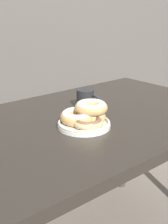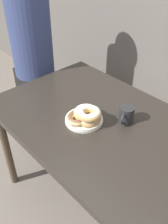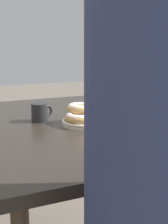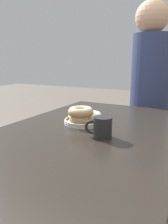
# 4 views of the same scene
# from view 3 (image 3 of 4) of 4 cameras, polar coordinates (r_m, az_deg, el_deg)

# --- Properties ---
(dining_table) EXTENTS (1.30, 0.80, 0.73)m
(dining_table) POSITION_cam_3_polar(r_m,az_deg,el_deg) (1.50, -4.04, -4.49)
(dining_table) COLOR #28231E
(dining_table) RESTS_ON ground_plane
(donut_plate) EXTENTS (0.21, 0.22, 0.09)m
(donut_plate) POSITION_cam_3_polar(r_m,az_deg,el_deg) (1.42, -0.25, -0.75)
(donut_plate) COLOR silver
(donut_plate) RESTS_ON dining_table
(coffee_mug) EXTENTS (0.08, 0.11, 0.09)m
(coffee_mug) POSITION_cam_3_polar(r_m,az_deg,el_deg) (1.49, -8.03, -0.02)
(coffee_mug) COLOR #232326
(coffee_mug) RESTS_ON dining_table
(person_figure) EXTENTS (0.34, 0.29, 1.45)m
(person_figure) POSITION_cam_3_polar(r_m,az_deg,el_deg) (0.73, 12.12, -15.71)
(person_figure) COLOR black
(person_figure) RESTS_ON ground_plane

